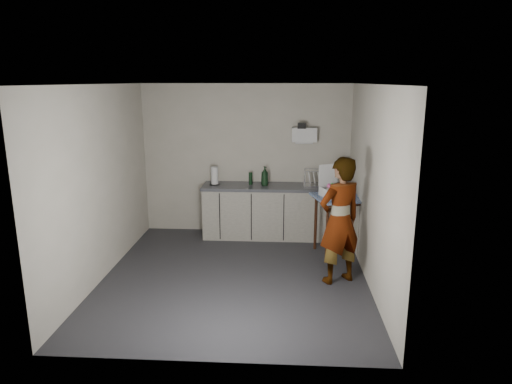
# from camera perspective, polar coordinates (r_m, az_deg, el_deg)

# --- Properties ---
(ground) EXTENTS (4.00, 4.00, 0.00)m
(ground) POSITION_cam_1_polar(r_m,az_deg,el_deg) (6.45, -2.64, -10.44)
(ground) COLOR #242428
(ground) RESTS_ON ground
(wall_back) EXTENTS (3.60, 0.02, 2.60)m
(wall_back) POSITION_cam_1_polar(r_m,az_deg,el_deg) (7.98, -1.25, 4.07)
(wall_back) COLOR beige
(wall_back) RESTS_ON ground
(wall_right) EXTENTS (0.02, 4.00, 2.60)m
(wall_right) POSITION_cam_1_polar(r_m,az_deg,el_deg) (6.11, 14.15, 0.63)
(wall_right) COLOR beige
(wall_right) RESTS_ON ground
(wall_left) EXTENTS (0.02, 4.00, 2.60)m
(wall_left) POSITION_cam_1_polar(r_m,az_deg,el_deg) (6.48, -18.72, 1.05)
(wall_left) COLOR beige
(wall_left) RESTS_ON ground
(ceiling) EXTENTS (3.60, 4.00, 0.01)m
(ceiling) POSITION_cam_1_polar(r_m,az_deg,el_deg) (5.89, -2.93, 13.26)
(ceiling) COLOR silver
(ceiling) RESTS_ON wall_back
(kitchen_counter) EXTENTS (2.24, 0.62, 0.91)m
(kitchen_counter) POSITION_cam_1_polar(r_m,az_deg,el_deg) (7.87, 1.52, -2.60)
(kitchen_counter) COLOR black
(kitchen_counter) RESTS_ON ground
(wall_shelf) EXTENTS (0.42, 0.18, 0.37)m
(wall_shelf) POSITION_cam_1_polar(r_m,az_deg,el_deg) (7.83, 6.06, 7.11)
(wall_shelf) COLOR white
(wall_shelf) RESTS_ON ground
(side_table) EXTENTS (0.87, 0.87, 0.92)m
(side_table) POSITION_cam_1_polar(r_m,az_deg,el_deg) (7.10, 10.24, -1.49)
(side_table) COLOR #3D1A0E
(side_table) RESTS_ON ground
(standing_man) EXTENTS (0.74, 0.66, 1.71)m
(standing_man) POSITION_cam_1_polar(r_m,az_deg,el_deg) (6.10, 10.42, -3.56)
(standing_man) COLOR #B2A593
(standing_man) RESTS_ON ground
(soap_bottle) EXTENTS (0.18, 0.18, 0.33)m
(soap_bottle) POSITION_cam_1_polar(r_m,az_deg,el_deg) (7.70, 1.10, 2.01)
(soap_bottle) COLOR black
(soap_bottle) RESTS_ON kitchen_counter
(soda_can) EXTENTS (0.07, 0.07, 0.13)m
(soda_can) POSITION_cam_1_polar(r_m,az_deg,el_deg) (7.77, 1.27, 1.35)
(soda_can) COLOR red
(soda_can) RESTS_ON kitchen_counter
(dark_bottle) EXTENTS (0.06, 0.06, 0.21)m
(dark_bottle) POSITION_cam_1_polar(r_m,az_deg,el_deg) (7.80, -0.68, 1.71)
(dark_bottle) COLOR black
(dark_bottle) RESTS_ON kitchen_counter
(paper_towel) EXTENTS (0.18, 0.18, 0.31)m
(paper_towel) POSITION_cam_1_polar(r_m,az_deg,el_deg) (7.80, -5.21, 1.97)
(paper_towel) COLOR black
(paper_towel) RESTS_ON kitchen_counter
(dish_rack) EXTENTS (0.39, 0.29, 0.27)m
(dish_rack) POSITION_cam_1_polar(r_m,az_deg,el_deg) (7.79, 7.34, 1.25)
(dish_rack) COLOR silver
(dish_rack) RESTS_ON kitchen_counter
(bakery_box) EXTENTS (0.45, 0.46, 0.47)m
(bakery_box) POSITION_cam_1_polar(r_m,az_deg,el_deg) (7.06, 9.59, 0.32)
(bakery_box) COLOR white
(bakery_box) RESTS_ON side_table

